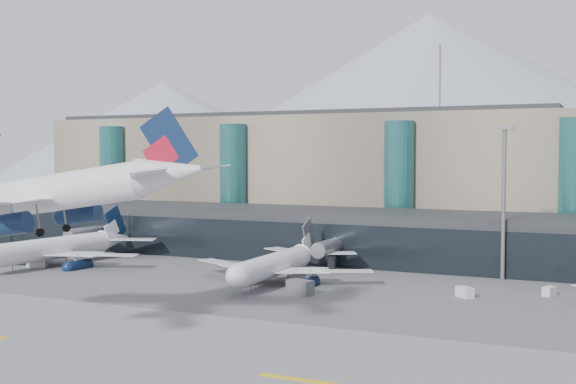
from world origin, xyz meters
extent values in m
plane|color=#515154|center=(0.00, 0.00, 0.00)|extent=(900.00, 900.00, 0.00)
cube|color=slate|center=(0.00, -15.00, 0.02)|extent=(400.00, 40.00, 0.04)
cube|color=gold|center=(20.00, -15.00, 0.05)|extent=(8.00, 1.00, 0.02)
cube|color=black|center=(0.00, 58.00, 5.00)|extent=(170.00, 18.00, 10.00)
cube|color=black|center=(0.00, 49.10, 4.00)|extent=(170.00, 0.40, 8.00)
cylinder|color=slate|center=(-55.00, 47.00, 4.20)|extent=(2.80, 14.00, 2.80)
cube|color=slate|center=(-55.00, 47.00, 1.20)|extent=(1.20, 1.20, 2.40)
cylinder|color=slate|center=(0.00, 47.00, 4.20)|extent=(2.80, 14.00, 2.80)
cube|color=slate|center=(0.00, 47.00, 1.20)|extent=(1.20, 1.20, 2.40)
cube|color=gray|center=(-25.00, 90.00, 15.00)|extent=(130.00, 30.00, 30.00)
cube|color=black|center=(-25.00, 90.00, 30.50)|extent=(123.50, 28.00, 1.00)
cylinder|color=#236062|center=(-70.00, 74.00, 14.00)|extent=(6.40, 6.40, 28.00)
cylinder|color=#236062|center=(-35.00, 74.00, 14.00)|extent=(6.40, 6.40, 28.00)
cylinder|color=#236062|center=(5.00, 74.00, 14.00)|extent=(6.40, 6.40, 28.00)
cylinder|color=#236062|center=(40.00, 74.00, 14.00)|extent=(6.40, 6.40, 28.00)
cylinder|color=slate|center=(10.00, 90.00, 38.00)|extent=(0.40, 0.40, 16.00)
cone|color=gray|center=(-260.00, 380.00, 37.50)|extent=(320.00, 320.00, 75.00)
cone|color=gray|center=(-60.00, 380.00, 55.00)|extent=(400.00, 400.00, 110.00)
cylinder|color=slate|center=(30.00, 48.00, 12.50)|extent=(0.70, 0.70, 25.00)
cube|color=slate|center=(30.00, 48.00, 25.30)|extent=(3.00, 1.20, 0.60)
cylinder|color=silver|center=(-10.38, -12.81, 18.00)|extent=(25.51, 7.68, 4.17)
cone|color=silver|center=(5.64, -10.53, 18.21)|extent=(7.71, 5.14, 4.17)
cube|color=silver|center=(-7.33, -21.46, 17.31)|extent=(14.94, 18.40, 0.21)
cylinder|color=#0E1E3E|center=(-9.06, -19.53, 15.18)|extent=(5.31, 2.98, 2.29)
cube|color=silver|center=(6.35, -15.51, 18.42)|extent=(8.42, 9.67, 0.17)
cube|color=silver|center=(-9.87, -3.66, 17.31)|extent=(11.07, 18.98, 0.21)
cylinder|color=#0E1E3E|center=(-10.99, -6.00, 15.18)|extent=(5.31, 2.98, 2.29)
cube|color=silver|center=(4.93, -5.55, 18.42)|extent=(6.56, 10.01, 0.17)
cube|color=#0E1E3E|center=(5.99, -10.48, 21.55)|extent=(6.20, 1.13, 7.34)
cube|color=maroon|center=(4.92, -10.63, 20.29)|extent=(4.17, 0.88, 4.01)
cylinder|color=black|center=(-8.96, -15.14, 13.83)|extent=(0.99, 0.50, 0.95)
cylinder|color=black|center=(-9.67, -10.18, 13.83)|extent=(0.99, 0.50, 0.95)
cylinder|color=silver|center=(-48.78, 31.00, 4.61)|extent=(7.32, 25.27, 4.13)
ellipsoid|color=silver|center=(-50.39, 18.63, 4.61)|extent=(4.85, 6.27, 4.13)
cone|color=silver|center=(-46.71, 46.90, 4.81)|extent=(5.02, 7.60, 4.13)
cube|color=silver|center=(-39.71, 31.62, 3.92)|extent=(18.81, 11.16, 0.21)
cylinder|color=#0E1E3E|center=(-42.02, 30.48, 1.82)|extent=(2.90, 5.24, 2.27)
cube|color=silver|center=(-41.76, 46.26, 5.02)|extent=(9.93, 6.59, 0.17)
cube|color=silver|center=(-57.38, 33.92, 3.92)|extent=(18.29, 14.67, 0.21)
cylinder|color=#0E1E3E|center=(-55.44, 32.23, 1.82)|extent=(2.90, 5.24, 2.27)
cube|color=silver|center=(-51.65, 47.55, 5.02)|extent=(9.62, 8.27, 0.17)
cube|color=#0E1E3E|center=(-46.66, 47.25, 8.12)|extent=(1.04, 6.15, 7.28)
cube|color=silver|center=(-46.80, 46.19, 6.88)|extent=(0.82, 4.13, 3.98)
cylinder|color=slate|center=(-49.90, 22.34, 1.92)|extent=(0.17, 0.17, 3.31)
cylinder|color=black|center=(-49.90, 22.34, 0.47)|extent=(0.35, 0.76, 0.73)
cylinder|color=black|center=(-46.18, 31.74, 0.47)|extent=(0.49, 0.98, 0.94)
cylinder|color=black|center=(-51.10, 32.38, 0.47)|extent=(0.49, 0.98, 0.94)
cylinder|color=silver|center=(-3.39, 31.00, 4.22)|extent=(3.86, 22.87, 3.79)
ellipsoid|color=silver|center=(-3.43, 19.57, 4.22)|extent=(3.81, 5.32, 3.79)
cone|color=silver|center=(-3.34, 45.69, 4.41)|extent=(3.81, 6.54, 3.79)
cube|color=silver|center=(4.78, 32.61, 3.60)|extent=(17.15, 11.89, 0.19)
cylinder|color=#0E1E3E|center=(2.82, 31.31, 1.66)|extent=(2.10, 4.58, 2.08)
cube|color=silver|center=(1.23, 45.68, 4.60)|extent=(9.03, 6.85, 0.15)
cube|color=silver|center=(-11.55, 32.66, 3.60)|extent=(17.14, 11.97, 0.19)
cylinder|color=#0E1E3E|center=(-9.59, 31.35, 1.66)|extent=(2.10, 4.58, 2.08)
cube|color=silver|center=(-7.91, 45.71, 4.60)|extent=(9.03, 6.89, 0.15)
cube|color=slate|center=(-3.34, 46.02, 7.44)|extent=(0.25, 5.66, 6.67)
cube|color=silver|center=(-3.34, 45.04, 6.30)|extent=(0.28, 3.79, 3.65)
cylinder|color=slate|center=(-3.41, 23.00, 1.76)|extent=(0.15, 0.15, 3.03)
cylinder|color=black|center=(-3.41, 23.00, 0.43)|extent=(0.24, 0.67, 0.67)
cylinder|color=black|center=(-1.11, 31.97, 0.43)|extent=(0.34, 0.87, 0.86)
cylinder|color=black|center=(-5.66, 31.99, 0.43)|extent=(0.34, 0.87, 0.86)
cube|color=silver|center=(-50.65, 26.69, 0.97)|extent=(3.95, 3.17, 1.95)
cube|color=orange|center=(-11.14, 44.21, 0.84)|extent=(2.72, 3.36, 1.68)
cube|color=#4F4F54|center=(4.15, 22.59, 1.09)|extent=(4.34, 3.09, 2.18)
cube|color=silver|center=(38.18, 36.75, 0.69)|extent=(2.01, 2.70, 1.37)
cube|color=#4F4F54|center=(-68.36, 36.34, 0.96)|extent=(3.54, 3.84, 1.92)
cube|color=silver|center=(27.00, 30.50, 0.76)|extent=(2.96, 2.86, 1.52)
camera|label=1|loc=(46.13, -75.48, 20.93)|focal=45.00mm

